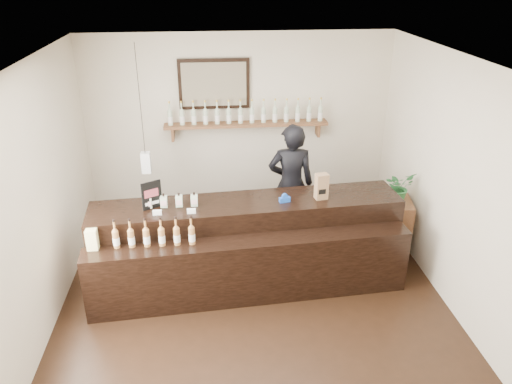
{
  "coord_description": "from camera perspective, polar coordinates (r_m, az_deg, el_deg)",
  "views": [
    {
      "loc": [
        -0.46,
        -4.68,
        3.67
      ],
      "look_at": [
        0.08,
        0.7,
        1.17
      ],
      "focal_mm": 35.0,
      "sensor_mm": 36.0,
      "label": 1
    }
  ],
  "objects": [
    {
      "name": "room_shell",
      "position": [
        5.09,
        -0.09,
        2.12
      ],
      "size": [
        5.0,
        5.0,
        5.0
      ],
      "color": "beige",
      "rests_on": "ground"
    },
    {
      "name": "tape_dispenser",
      "position": [
        5.98,
        3.3,
        -0.77
      ],
      "size": [
        0.14,
        0.08,
        0.11
      ],
      "color": "#194CB2",
      "rests_on": "counter"
    },
    {
      "name": "ground",
      "position": [
        5.96,
        -0.07,
        -13.16
      ],
      "size": [
        5.0,
        5.0,
        0.0
      ],
      "primitive_type": "plane",
      "color": "black",
      "rests_on": "ground"
    },
    {
      "name": "side_cabinet",
      "position": [
        7.06,
        15.45,
        -3.83
      ],
      "size": [
        0.48,
        0.6,
        0.78
      ],
      "color": "brown",
      "rests_on": "ground"
    },
    {
      "name": "paper_bag",
      "position": [
        6.06,
        7.49,
        0.64
      ],
      "size": [
        0.16,
        0.13,
        0.32
      ],
      "color": "brown",
      "rests_on": "counter"
    },
    {
      "name": "potted_plant",
      "position": [
        6.8,
        16.01,
        0.59
      ],
      "size": [
        0.47,
        0.44,
        0.41
      ],
      "primitive_type": "imported",
      "rotation": [
        0.0,
        0.0,
        0.39
      ],
      "color": "#2C6F36",
      "rests_on": "side_cabinet"
    },
    {
      "name": "promo_sign",
      "position": [
        5.89,
        -11.84,
        -0.35
      ],
      "size": [
        0.22,
        0.14,
        0.34
      ],
      "color": "black",
      "rests_on": "counter"
    },
    {
      "name": "back_wall_decor",
      "position": [
        7.31,
        -3.03,
        9.59
      ],
      "size": [
        2.66,
        0.96,
        1.69
      ],
      "color": "brown",
      "rests_on": "ground"
    },
    {
      "name": "counter",
      "position": [
        6.14,
        -0.92,
        -6.33
      ],
      "size": [
        3.79,
        1.26,
        1.22
      ],
      "color": "black",
      "rests_on": "ground"
    },
    {
      "name": "shopkeeper",
      "position": [
        6.87,
        4.03,
        1.73
      ],
      "size": [
        0.74,
        0.51,
        1.96
      ],
      "primitive_type": "imported",
      "rotation": [
        0.0,
        0.0,
        3.09
      ],
      "color": "black",
      "rests_on": "ground"
    }
  ]
}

